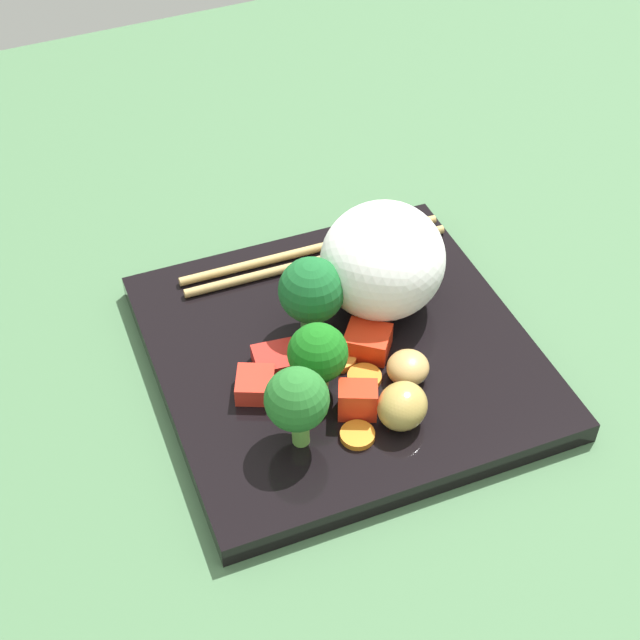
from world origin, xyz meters
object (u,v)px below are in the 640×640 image
object	(u,v)px
square_plate	(342,354)
chopstick_pair	(315,255)
rice_mound	(383,260)
carrot_slice_2	(359,379)
broccoli_floret_2	(318,354)

from	to	relation	value
square_plate	chopstick_pair	bearing A→B (deg)	166.88
rice_mound	carrot_slice_2	world-z (taller)	rice_mound
square_plate	carrot_slice_2	world-z (taller)	carrot_slice_2
broccoli_floret_2	carrot_slice_2	world-z (taller)	broccoli_floret_2
broccoli_floret_2	chopstick_pair	xyz separation A→B (cm)	(-11.88, 5.15, -2.70)
square_plate	carrot_slice_2	size ratio (longest dim) A/B	10.94
carrot_slice_2	chopstick_pair	xyz separation A→B (cm)	(-12.56, 2.50, 0.12)
rice_mound	chopstick_pair	bearing A→B (deg)	-159.35
broccoli_floret_2	carrot_slice_2	distance (cm)	3.93
carrot_slice_2	broccoli_floret_2	bearing A→B (deg)	-104.37
chopstick_pair	rice_mound	bearing A→B (deg)	113.83
broccoli_floret_2	square_plate	bearing A→B (deg)	132.19
carrot_slice_2	chopstick_pair	bearing A→B (deg)	168.77
rice_mound	chopstick_pair	distance (cm)	7.42
square_plate	rice_mound	bearing A→B (deg)	123.83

